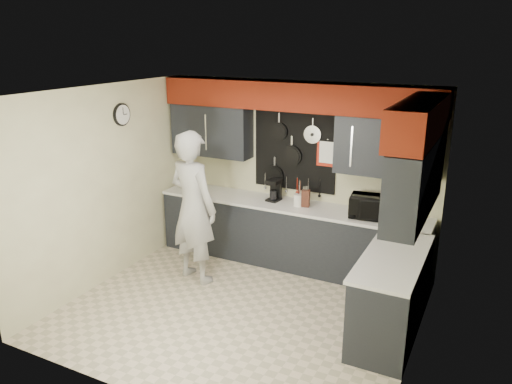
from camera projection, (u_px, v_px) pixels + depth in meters
The scene contains 10 objects.
ground at pixel (241, 310), 6.04m from camera, with size 4.00×4.00×0.00m, color beige.
back_wall_assembly at pixel (296, 125), 6.80m from camera, with size 4.00×0.36×2.60m.
right_wall_assembly at pixel (418, 167), 4.89m from camera, with size 0.36×3.50×2.60m.
left_wall_assembly at pixel (106, 183), 6.51m from camera, with size 0.05×3.50×2.60m.
base_cabinets at pixel (313, 249), 6.66m from camera, with size 3.95×2.20×0.92m.
microwave at pixel (371, 207), 6.43m from camera, with size 0.52×0.35×0.29m, color black.
knife_block at pixel (306, 198), 6.86m from camera, with size 0.11×0.11×0.24m, color #3B1A13.
utensil_crock at pixel (298, 200), 6.89m from camera, with size 0.13×0.13×0.17m, color white.
coffee_maker at pixel (275, 189), 7.11m from camera, with size 0.19×0.23×0.31m.
person at pixel (193, 207), 6.54m from camera, with size 0.75×0.49×2.05m, color #A0A09E.
Camera 1 is at (2.55, -4.69, 3.18)m, focal length 35.00 mm.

